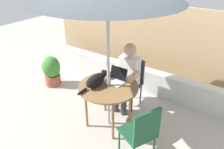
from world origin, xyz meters
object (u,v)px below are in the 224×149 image
cat (97,80)px  chair_empty (141,131)px  person_seated (127,74)px  potted_plant_near_fence (52,70)px  patio_table (108,90)px  laptop (117,77)px  chair_occupied (131,79)px

cat → chair_empty: bearing=-18.3°
cat → person_seated: bearing=75.1°
chair_empty → potted_plant_near_fence: (-2.51, 0.75, -0.17)m
patio_table → chair_empty: size_ratio=1.05×
chair_empty → cat: bearing=161.7°
chair_empty → laptop: 0.99m
person_seated → potted_plant_near_fence: 1.78m
chair_occupied → patio_table: bearing=-90.0°
cat → patio_table: bearing=21.5°
laptop → potted_plant_near_fence: size_ratio=0.47×
patio_table → laptop: size_ratio=2.98×
patio_table → person_seated: bearing=90.0°
chair_occupied → potted_plant_near_fence: bearing=-168.1°
patio_table → chair_occupied: bearing=90.0°
patio_table → chair_occupied: chair_occupied is taller
chair_empty → person_seated: (-0.77, 0.96, 0.17)m
potted_plant_near_fence → chair_empty: bearing=-16.7°
chair_empty → potted_plant_near_fence: chair_empty is taller
patio_table → cat: (-0.17, -0.07, 0.15)m
chair_empty → cat: 1.04m
person_seated → laptop: 0.40m
chair_occupied → potted_plant_near_fence: chair_occupied is taller
patio_table → potted_plant_near_fence: 1.80m
patio_table → cat: 0.24m
chair_empty → cat: cat is taller
person_seated → potted_plant_near_fence: (-1.73, -0.21, -0.34)m
potted_plant_near_fence → chair_occupied: bearing=11.9°
cat → chair_occupied: bearing=78.0°
cat → potted_plant_near_fence: bearing=164.3°
chair_empty → person_seated: size_ratio=0.72×
laptop → cat: size_ratio=0.48×
patio_table → person_seated: (0.00, 0.58, 0.02)m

